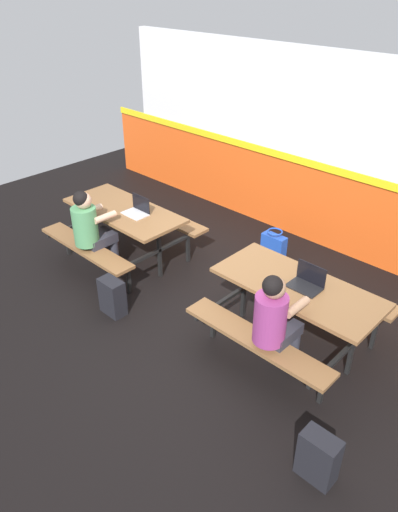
{
  "coord_description": "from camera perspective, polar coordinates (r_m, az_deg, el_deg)",
  "views": [
    {
      "loc": [
        3.32,
        -3.33,
        3.45
      ],
      "look_at": [
        0.0,
        0.13,
        0.55
      ],
      "focal_mm": 33.81,
      "sensor_mm": 36.0,
      "label": 1
    }
  ],
  "objects": [
    {
      "name": "picnic_table_right",
      "position": [
        4.97,
        11.42,
        -4.97
      ],
      "size": [
        1.69,
        1.55,
        0.74
      ],
      "color": "brown",
      "rests_on": "ground"
    },
    {
      "name": "student_further",
      "position": [
        4.45,
        8.97,
        -7.36
      ],
      "size": [
        0.36,
        0.53,
        1.21
      ],
      "color": "#2D2D38",
      "rests_on": "ground"
    },
    {
      "name": "picnic_table_left",
      "position": [
        6.43,
        -8.79,
        4.18
      ],
      "size": [
        1.69,
        1.55,
        0.74
      ],
      "color": "brown",
      "rests_on": "ground"
    },
    {
      "name": "laptop_silver",
      "position": [
        6.19,
        -7.33,
        5.4
      ],
      "size": [
        0.32,
        0.22,
        0.22
      ],
      "color": "silver",
      "rests_on": "picnic_table_left"
    },
    {
      "name": "laptop_dark",
      "position": [
        4.84,
        12.63,
        -3.06
      ],
      "size": [
        0.32,
        0.22,
        0.22
      ],
      "color": "black",
      "rests_on": "picnic_table_right"
    },
    {
      "name": "ground_plane",
      "position": [
        5.84,
        -0.89,
        -5.19
      ],
      "size": [
        10.0,
        10.0,
        0.02
      ],
      "primitive_type": "cube",
      "color": "black"
    },
    {
      "name": "accent_backdrop",
      "position": [
        6.88,
        12.74,
        11.73
      ],
      "size": [
        8.0,
        0.14,
        2.6
      ],
      "color": "#E55119",
      "rests_on": "ground"
    },
    {
      "name": "tote_bag_bright",
      "position": [
        6.59,
        8.81,
        1.12
      ],
      "size": [
        0.34,
        0.21,
        0.43
      ],
      "color": "#1E47B2",
      "rests_on": "ground"
    },
    {
      "name": "satchel_spare",
      "position": [
        4.11,
        13.98,
        -22.09
      ],
      "size": [
        0.3,
        0.22,
        0.44
      ],
      "color": "black",
      "rests_on": "ground"
    },
    {
      "name": "backpack_dark",
      "position": [
        5.59,
        -10.16,
        -4.78
      ],
      "size": [
        0.3,
        0.22,
        0.44
      ],
      "color": "black",
      "rests_on": "ground"
    },
    {
      "name": "student_nearer",
      "position": [
        6.04,
        -12.66,
        3.36
      ],
      "size": [
        0.36,
        0.53,
        1.21
      ],
      "color": "#2D2D38",
      "rests_on": "ground"
    }
  ]
}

